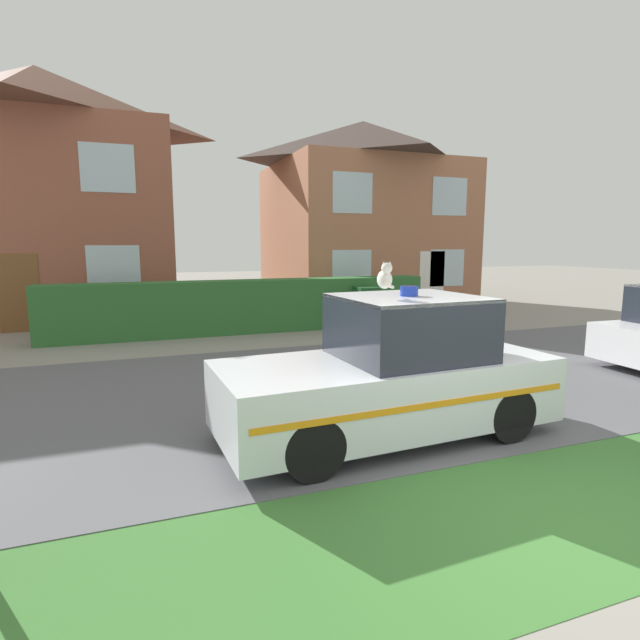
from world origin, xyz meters
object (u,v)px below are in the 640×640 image
(house_right, at_px, (362,213))
(house_left, at_px, (44,192))
(police_car, at_px, (392,375))
(wheelie_bin, at_px, (366,308))
(cat, at_px, (385,278))

(house_right, bearing_deg, house_left, 178.97)
(police_car, distance_m, wheelie_bin, 7.76)
(house_left, xyz_separation_m, house_right, (11.19, -0.20, -0.41))
(cat, bearing_deg, house_right, 171.62)
(police_car, height_order, house_right, house_right)
(police_car, height_order, cat, cat)
(cat, xyz_separation_m, house_left, (-5.23, 13.50, 2.01))
(police_car, relative_size, house_right, 0.59)
(cat, relative_size, house_left, 0.04)
(cat, height_order, wheelie_bin, cat)
(wheelie_bin, bearing_deg, house_right, 69.79)
(police_car, relative_size, cat, 12.92)
(house_right, distance_m, wheelie_bin, 7.17)
(house_left, height_order, house_right, house_left)
(cat, bearing_deg, house_left, -143.05)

